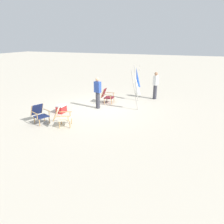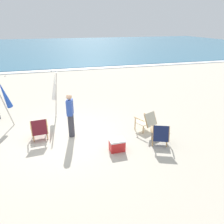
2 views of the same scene
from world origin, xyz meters
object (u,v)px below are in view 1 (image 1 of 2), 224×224
at_px(umbrella_furled_white, 136,84).
at_px(beach_chair_back_left, 39,113).
at_px(cooler_box, 61,109).
at_px(person_near_chairs, 155,85).
at_px(person_by_waterline, 98,93).
at_px(beach_chair_front_left, 107,95).
at_px(umbrella_furled_blue, 137,78).
at_px(beach_chair_front_right, 61,117).

bearing_deg(umbrella_furled_white, beach_chair_back_left, -46.79).
bearing_deg(beach_chair_back_left, cooler_box, 175.56).
distance_m(person_near_chairs, person_by_waterline, 3.82).
distance_m(beach_chair_front_left, umbrella_furled_blue, 2.08).
height_order(beach_chair_front_left, person_near_chairs, person_near_chairs).
bearing_deg(beach_chair_front_left, person_near_chairs, 127.28).
bearing_deg(person_by_waterline, beach_chair_front_left, 178.05).
bearing_deg(beach_chair_front_right, beach_chair_back_left, -90.72).
distance_m(umbrella_furled_white, person_by_waterline, 2.04).
bearing_deg(beach_chair_front_left, cooler_box, -30.51).
xyz_separation_m(beach_chair_back_left, beach_chair_front_left, (-3.90, 1.54, 0.00)).
xyz_separation_m(beach_chair_front_left, cooler_box, (2.43, -1.43, -0.23)).
bearing_deg(beach_chair_front_right, person_by_waterline, 172.28).
xyz_separation_m(beach_chair_back_left, cooler_box, (-1.48, 0.11, -0.23)).
distance_m(beach_chair_back_left, person_near_chairs, 6.98).
bearing_deg(person_by_waterline, umbrella_furled_blue, 147.36).
height_order(umbrella_furled_blue, umbrella_furled_white, umbrella_furled_white).
bearing_deg(beach_chair_back_left, person_near_chairs, 145.44).
relative_size(umbrella_furled_blue, cooler_box, 4.21).
relative_size(beach_chair_front_right, umbrella_furled_blue, 0.43).
distance_m(beach_chair_front_right, beach_chair_front_left, 3.94).
relative_size(beach_chair_front_left, umbrella_furled_blue, 0.40).
bearing_deg(person_near_chairs, person_by_waterline, -39.73).
height_order(beach_chair_back_left, beach_chair_front_left, beach_chair_front_left).
distance_m(beach_chair_front_right, person_by_waterline, 2.87).
xyz_separation_m(umbrella_furled_blue, umbrella_furled_white, (1.88, 0.45, 0.02)).
bearing_deg(person_near_chairs, umbrella_furled_white, -11.71).
bearing_deg(beach_chair_front_left, person_by_waterline, -1.95).
bearing_deg(beach_chair_back_left, umbrella_furled_white, 133.21).
bearing_deg(beach_chair_back_left, beach_chair_front_right, 89.28).
height_order(beach_chair_front_left, umbrella_furled_blue, umbrella_furled_blue).
height_order(beach_chair_back_left, cooler_box, beach_chair_back_left).
relative_size(beach_chair_front_right, person_near_chairs, 0.54).
distance_m(beach_chair_back_left, beach_chair_front_right, 1.13).
height_order(beach_chair_front_left, cooler_box, beach_chair_front_left).
xyz_separation_m(umbrella_furled_white, cooler_box, (1.74, -3.32, -1.17)).
relative_size(beach_chair_back_left, umbrella_furled_blue, 0.43).
height_order(umbrella_furled_white, cooler_box, umbrella_furled_white).
bearing_deg(umbrella_furled_blue, cooler_box, -38.37).
relative_size(beach_chair_front_right, umbrella_furled_white, 0.42).
height_order(beach_chair_back_left, umbrella_furled_white, umbrella_furled_white).
xyz_separation_m(umbrella_furled_white, person_near_chairs, (-2.51, 0.52, -0.53)).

